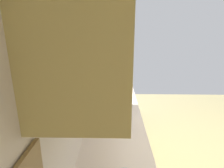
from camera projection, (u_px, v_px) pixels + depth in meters
The scene contains 4 objects.
wall_back at pixel (83, 88), 1.99m from camera, with size 4.39×0.12×2.57m, color beige.
upper_cabinets at pixel (101, 32), 1.45m from camera, with size 2.03×0.35×0.64m.
oven_range at pixel (116, 100), 3.80m from camera, with size 0.59×0.64×1.11m.
microwave at pixel (114, 97), 2.27m from camera, with size 0.52×0.34×0.32m.
Camera 1 is at (-1.88, 1.28, 1.89)m, focal length 28.71 mm.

